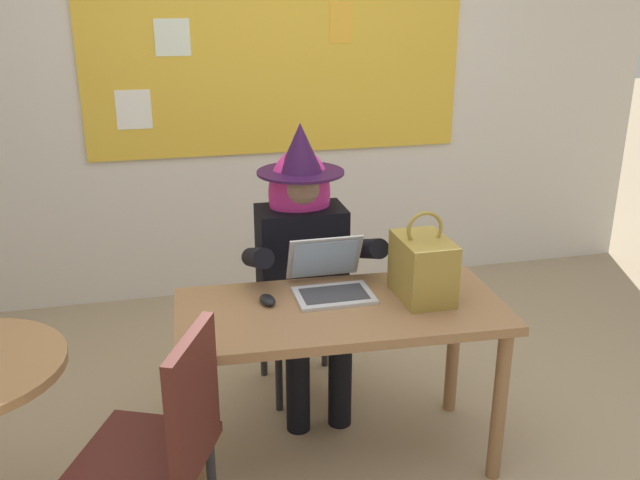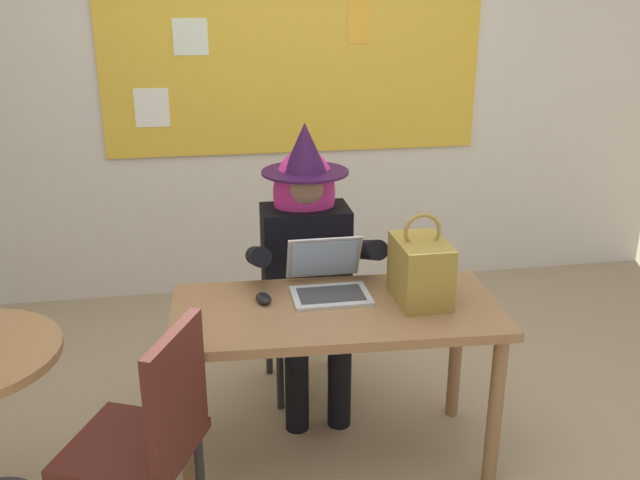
{
  "view_description": "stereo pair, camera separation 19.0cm",
  "coord_description": "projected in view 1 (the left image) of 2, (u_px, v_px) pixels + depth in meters",
  "views": [
    {
      "loc": [
        -0.8,
        -2.44,
        1.93
      ],
      "look_at": [
        -0.12,
        0.31,
        0.91
      ],
      "focal_mm": 38.63,
      "sensor_mm": 36.0,
      "label": 1
    },
    {
      "loc": [
        -0.61,
        -2.48,
        1.93
      ],
      "look_at": [
        -0.12,
        0.31,
        0.91
      ],
      "focal_mm": 38.63,
      "sensor_mm": 36.0,
      "label": 2
    }
  ],
  "objects": [
    {
      "name": "desk_main",
      "position": [
        341.0,
        329.0,
        2.84
      ],
      "size": [
        1.37,
        0.7,
        0.73
      ],
      "rotation": [
        0.0,
        0.0,
        -0.05
      ],
      "color": "#8E6642",
      "rests_on": "ground"
    },
    {
      "name": "wall_back_bulletin",
      "position": [
        277.0,
        78.0,
        4.37
      ],
      "size": [
        5.23,
        2.14,
        2.81
      ],
      "color": "silver",
      "rests_on": "ground"
    },
    {
      "name": "handbag",
      "position": [
        423.0,
        267.0,
        2.85
      ],
      "size": [
        0.2,
        0.3,
        0.38
      ],
      "rotation": [
        0.0,
        0.0,
        0.08
      ],
      "color": "olive",
      "rests_on": "desk_main"
    },
    {
      "name": "laptop",
      "position": [
        330.0,
        280.0,
        2.93
      ],
      "size": [
        0.33,
        0.33,
        0.22
      ],
      "rotation": [
        0.0,
        0.0,
        0.0
      ],
      "color": "#B7B7BC",
      "rests_on": "desk_main"
    },
    {
      "name": "chair_at_desk",
      "position": [
        298.0,
        292.0,
        3.49
      ],
      "size": [
        0.44,
        0.44,
        0.9
      ],
      "rotation": [
        0.0,
        0.0,
        -1.51
      ],
      "color": "#4C1E19",
      "rests_on": "ground"
    },
    {
      "name": "ground_plane",
      "position": [
        363.0,
        453.0,
        3.07
      ],
      "size": [
        24.0,
        24.0,
        0.0
      ],
      "primitive_type": "plane",
      "color": "tan"
    },
    {
      "name": "computer_mouse",
      "position": [
        267.0,
        300.0,
        2.82
      ],
      "size": [
        0.08,
        0.11,
        0.03
      ],
      "primitive_type": "ellipsoid",
      "rotation": [
        0.0,
        0.0,
        0.17
      ],
      "color": "black",
      "rests_on": "desk_main"
    },
    {
      "name": "chair_spare_by_window",
      "position": [
        165.0,
        440.0,
        2.32
      ],
      "size": [
        0.55,
        0.55,
        0.91
      ],
      "rotation": [
        0.0,
        0.0,
        2.72
      ],
      "color": "#4C1E19",
      "rests_on": "ground"
    },
    {
      "name": "person_costumed",
      "position": [
        304.0,
        250.0,
        3.29
      ],
      "size": [
        0.59,
        0.67,
        1.37
      ],
      "rotation": [
        0.0,
        0.0,
        -1.58
      ],
      "color": "black",
      "rests_on": "ground"
    }
  ]
}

